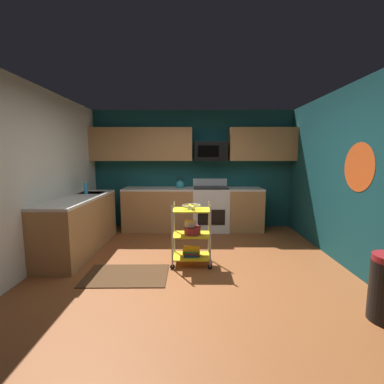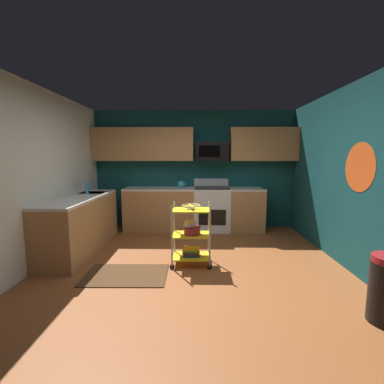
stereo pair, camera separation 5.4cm
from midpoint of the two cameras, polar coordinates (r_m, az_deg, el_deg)
name	(u,v)px [view 2 (the right image)]	position (r m, az deg, el deg)	size (l,w,h in m)	color
floor	(192,271)	(3.94, 0.38, -16.55)	(4.40, 4.80, 0.04)	brown
wall_back	(194,170)	(6.03, 0.71, 4.82)	(4.52, 0.06, 2.60)	#14474C
wall_left	(29,178)	(4.26, -31.17, 2.59)	(0.06, 4.80, 2.60)	silver
wall_right	(359,178)	(4.21, 32.39, 2.46)	(0.06, 4.80, 2.60)	#14474C
wall_flower_decal	(359,167)	(4.15, 32.49, 4.47)	(0.66, 0.66, 0.00)	#E5591E
counter_run	(154,214)	(5.34, -7.85, -4.68)	(3.69, 2.65, 0.92)	#B27F4C
oven_range	(211,208)	(5.81, 4.46, -3.48)	(0.76, 0.65, 1.10)	white
upper_cabinets	(190,144)	(5.83, -0.15, 10.13)	(4.40, 0.33, 0.70)	#B27F4C
microwave	(212,151)	(5.81, 4.52, 8.64)	(0.70, 0.39, 0.40)	black
rolling_cart	(191,235)	(3.97, 0.22, -9.08)	(0.60, 0.40, 0.91)	silver
fruit_bowl	(191,206)	(3.87, 0.22, -3.06)	(0.27, 0.27, 0.07)	silver
mixing_bowl_large	(192,230)	(3.95, 0.41, -8.16)	(0.25, 0.25, 0.11)	maroon
mixing_bowl_small	(190,223)	(3.93, -0.10, -6.75)	(0.18, 0.18, 0.08)	silver
book_stack	(191,252)	(4.05, 0.21, -12.64)	(0.26, 0.20, 0.12)	#1E4C8C
kettle	(181,184)	(5.73, -2.06, 1.63)	(0.21, 0.18, 0.26)	teal
dish_soap_bottle	(87,188)	(5.20, -21.26, 0.77)	(0.06, 0.06, 0.20)	#2D8CBF
floor_rug	(126,275)	(3.86, -13.53, -16.85)	(1.10, 0.70, 0.01)	#472D19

